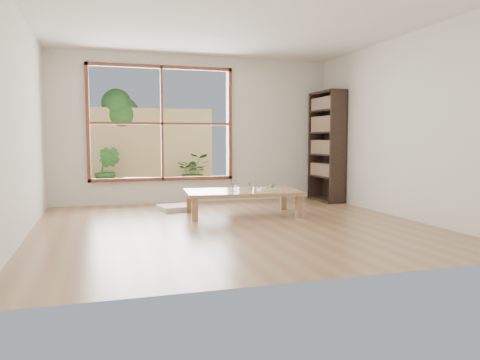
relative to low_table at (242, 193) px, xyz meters
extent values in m
plane|color=#9B7B4D|center=(-0.37, -0.80, -0.32)|extent=(5.00, 5.00, 0.00)
cube|color=#956948|center=(0.00, 0.00, 0.02)|extent=(1.76, 1.09, 0.05)
cube|color=#956948|center=(-0.79, -0.32, -0.17)|extent=(0.09, 0.09, 0.31)
cube|color=#956948|center=(-0.72, 0.45, -0.17)|extent=(0.09, 0.09, 0.31)
cube|color=#956948|center=(0.72, -0.45, -0.17)|extent=(0.09, 0.09, 0.31)
cube|color=#956948|center=(0.79, 0.32, -0.17)|extent=(0.09, 0.09, 0.31)
cube|color=white|center=(-0.87, 0.76, -0.29)|extent=(0.59, 0.59, 0.07)
cube|color=#31221B|center=(1.95, 1.10, 0.67)|extent=(0.32, 0.90, 1.99)
cylinder|color=silver|center=(-0.13, -0.01, 0.12)|extent=(0.08, 0.08, 0.15)
cylinder|color=silver|center=(0.17, 0.09, 0.10)|extent=(0.07, 0.07, 0.10)
cylinder|color=silver|center=(-0.05, 0.12, 0.09)|extent=(0.08, 0.08, 0.10)
cylinder|color=silver|center=(-0.14, -0.01, 0.08)|extent=(0.06, 0.06, 0.08)
cube|color=white|center=(0.40, -0.05, 0.05)|extent=(0.32, 0.23, 0.02)
sphere|color=#3F692A|center=(0.47, -0.01, 0.10)|extent=(0.08, 0.08, 0.08)
cube|color=orange|center=(0.37, -0.10, 0.08)|extent=(0.06, 0.05, 0.03)
cube|color=beige|center=(0.32, -0.02, 0.07)|extent=(0.07, 0.06, 0.02)
cylinder|color=silver|center=(0.43, -0.12, 0.07)|extent=(0.17, 0.02, 0.01)
cube|color=#3C342B|center=(-0.97, 2.76, -0.32)|extent=(2.80, 2.00, 0.05)
cube|color=#31221B|center=(-1.04, 2.31, 0.05)|extent=(1.22, 0.67, 0.05)
cube|color=#31221B|center=(-1.60, 2.34, -0.14)|extent=(0.07, 0.07, 0.32)
cube|color=#31221B|center=(-1.52, 2.59, -0.14)|extent=(0.07, 0.07, 0.32)
cube|color=#31221B|center=(-0.56, 2.02, -0.14)|extent=(0.07, 0.07, 0.32)
cube|color=#31221B|center=(-0.48, 2.27, -0.14)|extent=(0.07, 0.07, 0.32)
cube|color=tan|center=(-0.97, 3.76, 0.58)|extent=(2.80, 0.06, 1.80)
imported|color=#2D5E22|center=(-0.04, 3.46, 0.10)|extent=(0.83, 0.76, 0.79)
imported|color=#2D5E22|center=(-1.87, 3.32, 0.18)|extent=(0.64, 0.59, 0.95)
cylinder|color=#4C3D2D|center=(-1.67, 4.06, 0.48)|extent=(0.14, 0.14, 1.60)
sphere|color=#2D5E22|center=(-1.55, 4.06, 1.33)|extent=(0.84, 0.84, 0.84)
sphere|color=#2D5E22|center=(-1.82, 4.14, 1.13)|extent=(0.70, 0.70, 0.70)
sphere|color=#2D5E22|center=(-1.64, 3.96, 1.58)|extent=(0.64, 0.64, 0.64)
camera|label=1|loc=(-2.04, -6.61, 0.80)|focal=35.00mm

